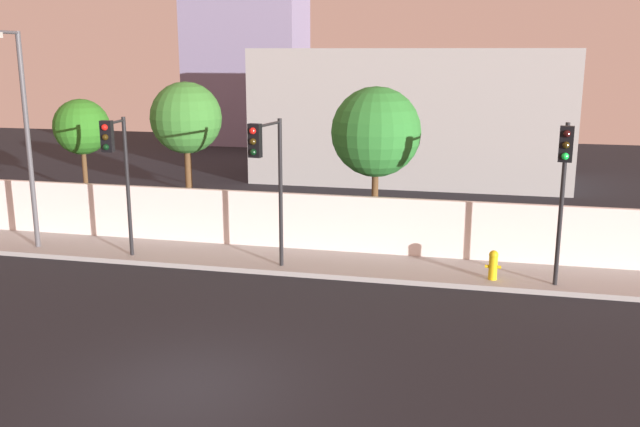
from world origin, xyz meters
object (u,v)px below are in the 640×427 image
(roadside_tree_midleft, at_px, (186,119))
(roadside_tree_leftmost, at_px, (82,127))
(traffic_light_left, at_px, (267,163))
(traffic_light_right, at_px, (116,158))
(fire_hydrant, at_px, (493,264))
(street_lamp_curbside, at_px, (23,124))
(roadside_tree_midright, at_px, (376,132))
(traffic_light_center, at_px, (564,171))

(roadside_tree_midleft, bearing_deg, roadside_tree_leftmost, 180.00)
(traffic_light_left, distance_m, roadside_tree_midleft, 5.77)
(traffic_light_left, xyz_separation_m, traffic_light_right, (-4.70, 0.22, -0.06))
(fire_hydrant, height_order, roadside_tree_midleft, roadside_tree_midleft)
(fire_hydrant, height_order, roadside_tree_leftmost, roadside_tree_leftmost)
(fire_hydrant, bearing_deg, traffic_light_left, -171.58)
(street_lamp_curbside, bearing_deg, roadside_tree_midleft, 37.54)
(traffic_light_left, height_order, street_lamp_curbside, street_lamp_curbside)
(roadside_tree_leftmost, bearing_deg, street_lamp_curbside, -91.39)
(traffic_light_right, height_order, fire_hydrant, traffic_light_right)
(fire_hydrant, distance_m, roadside_tree_midright, 5.86)
(street_lamp_curbside, xyz_separation_m, roadside_tree_leftmost, (0.08, 3.14, -0.43))
(traffic_light_left, xyz_separation_m, traffic_light_center, (7.87, 0.35, 0.01))
(traffic_light_center, distance_m, street_lamp_curbside, 16.08)
(street_lamp_curbside, bearing_deg, traffic_light_center, -1.77)
(traffic_light_left, height_order, fire_hydrant, traffic_light_left)
(traffic_light_left, relative_size, roadside_tree_leftmost, 0.92)
(traffic_light_right, distance_m, roadside_tree_midright, 8.10)
(roadside_tree_midleft, bearing_deg, fire_hydrant, -16.43)
(traffic_light_right, relative_size, roadside_tree_leftmost, 0.91)
(roadside_tree_leftmost, distance_m, roadside_tree_midleft, 4.03)
(traffic_light_center, xyz_separation_m, traffic_light_right, (-12.57, -0.13, -0.07))
(roadside_tree_leftmost, xyz_separation_m, roadside_tree_midright, (10.56, 0.00, 0.10))
(roadside_tree_midleft, bearing_deg, traffic_light_left, -44.18)
(traffic_light_left, distance_m, traffic_light_center, 7.88)
(traffic_light_center, xyz_separation_m, roadside_tree_midleft, (-11.97, 3.64, 0.75))
(street_lamp_curbside, bearing_deg, roadside_tree_midright, 16.44)
(fire_hydrant, xyz_separation_m, roadside_tree_midleft, (-10.36, 3.05, 3.53))
(traffic_light_center, bearing_deg, traffic_light_right, -179.40)
(traffic_light_left, bearing_deg, roadside_tree_leftmost, 153.84)
(traffic_light_left, bearing_deg, traffic_light_right, 177.37)
(traffic_light_center, xyz_separation_m, fire_hydrant, (-1.61, 0.58, -2.78))
(street_lamp_curbside, bearing_deg, traffic_light_right, -10.19)
(roadside_tree_leftmost, bearing_deg, fire_hydrant, -12.00)
(traffic_light_center, bearing_deg, roadside_tree_midright, 146.13)
(traffic_light_center, distance_m, fire_hydrant, 3.27)
(roadside_tree_midright, bearing_deg, street_lamp_curbside, -163.56)
(traffic_light_left, relative_size, fire_hydrant, 5.19)
(traffic_light_left, height_order, roadside_tree_leftmost, roadside_tree_leftmost)
(traffic_light_center, bearing_deg, roadside_tree_midleft, 163.10)
(roadside_tree_midleft, bearing_deg, roadside_tree_midright, 0.00)
(street_lamp_curbside, height_order, roadside_tree_leftmost, street_lamp_curbside)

